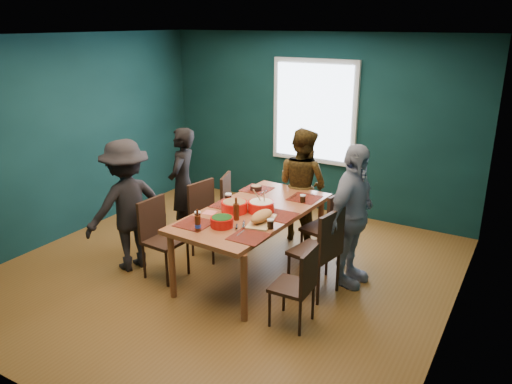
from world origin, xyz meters
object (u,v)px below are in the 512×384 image
person_right (352,216)px  cutting_board (261,217)px  chair_left_near (159,232)px  chair_right_near (300,281)px  dining_table (253,216)px  chair_left_far (233,202)px  person_back (302,185)px  bowl_salad (234,206)px  chair_left_mid (207,213)px  chair_right_mid (322,246)px  chair_right_far (331,224)px  person_near_left (127,206)px  bowl_dumpling (261,206)px  bowl_herbs (222,221)px  person_far_left (183,184)px

person_right → cutting_board: bearing=131.4°
chair_left_near → chair_right_near: size_ratio=1.12×
dining_table → person_right: bearing=19.6°
chair_left_far → person_back: bearing=12.7°
chair_left_far → chair_right_near: 2.20m
bowl_salad → chair_left_far: bearing=124.0°
chair_left_mid → person_right: bearing=16.2°
chair_right_mid → person_right: 0.50m
dining_table → bowl_salad: bearing=-135.1°
chair_left_far → chair_left_mid: chair_left_mid is taller
chair_right_far → person_back: person_back is taller
person_right → person_near_left: bearing=117.2°
cutting_board → dining_table: bearing=120.2°
bowl_dumpling → bowl_herbs: bowl_dumpling is taller
person_back → bowl_dumpling: bearing=107.4°
chair_right_far → chair_left_near: bearing=-131.9°
bowl_dumpling → chair_left_near: bearing=-148.2°
person_right → person_near_left: (-2.42, -0.95, -0.02)m
person_near_left → cutting_board: 1.65m
chair_left_far → bowl_dumpling: 1.11m
chair_right_far → person_back: bearing=150.2°
chair_right_far → person_near_left: bearing=-137.5°
chair_left_far → chair_left_mid: (-0.03, -0.55, 0.02)m
chair_left_far → person_near_left: person_near_left is taller
person_back → person_near_left: size_ratio=0.97×
cutting_board → chair_right_near: bearing=-48.4°
chair_right_far → bowl_salad: bearing=-129.5°
chair_right_mid → person_far_left: bearing=178.4°
chair_right_mid → bowl_herbs: chair_right_mid is taller
chair_left_mid → person_near_left: size_ratio=0.60×
dining_table → chair_right_far: bearing=40.2°
chair_left_mid → dining_table: bearing=0.6°
chair_right_far → bowl_salad: chair_right_far is taller
chair_left_mid → chair_right_near: (1.70, -0.87, -0.07)m
chair_left_mid → chair_right_mid: bearing=2.6°
person_right → cutting_board: (-0.81, -0.58, 0.03)m
dining_table → person_back: bearing=89.6°
dining_table → chair_left_near: size_ratio=2.27×
chair_right_near → person_right: 1.11m
person_near_left → bowl_dumpling: (1.44, 0.65, 0.06)m
bowl_salad → bowl_herbs: 0.45m
chair_right_mid → person_near_left: bearing=-156.1°
chair_right_far → chair_right_near: size_ratio=1.17×
person_far_left → dining_table: bearing=57.3°
chair_right_near → person_far_left: 2.55m
person_right → dining_table: bearing=112.1°
person_far_left → person_near_left: bearing=-17.9°
person_near_left → bowl_herbs: (1.30, 0.06, 0.05)m
chair_right_mid → chair_right_far: bearing=114.7°
chair_right_mid → cutting_board: chair_right_mid is taller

